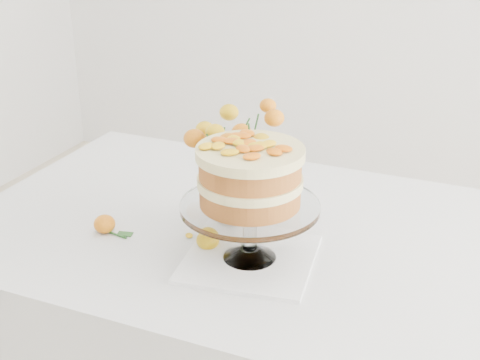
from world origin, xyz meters
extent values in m
cube|color=tan|center=(0.00, 0.00, 0.73)|extent=(1.40, 0.90, 0.04)
cylinder|color=tan|center=(-0.62, 0.37, 0.35)|extent=(0.06, 0.06, 0.71)
cube|color=white|center=(0.00, 0.00, 0.75)|extent=(1.42, 0.92, 0.01)
cube|color=white|center=(0.00, 0.46, 0.65)|extent=(1.42, 0.01, 0.20)
cube|color=white|center=(-0.71, 0.00, 0.65)|extent=(0.01, 0.92, 0.20)
cube|color=white|center=(0.06, -0.15, 0.76)|extent=(0.32, 0.32, 0.01)
cylinder|color=silver|center=(0.06, -0.15, 0.84)|extent=(0.03, 0.03, 0.10)
cylinder|color=silver|center=(0.06, -0.15, 0.89)|extent=(0.30, 0.30, 0.01)
cylinder|color=#AA5B26|center=(0.06, -0.15, 0.92)|extent=(0.28, 0.28, 0.04)
cylinder|color=beige|center=(0.06, -0.15, 0.95)|extent=(0.29, 0.29, 0.02)
cylinder|color=#AA5B26|center=(0.06, -0.15, 0.98)|extent=(0.28, 0.28, 0.04)
cylinder|color=beige|center=(0.06, -0.15, 1.02)|extent=(0.29, 0.29, 0.02)
cylinder|color=silver|center=(-0.05, -0.02, 0.76)|extent=(0.05, 0.05, 0.01)
cylinder|color=silver|center=(-0.05, -0.02, 0.80)|extent=(0.07, 0.07, 0.08)
ellipsoid|color=orange|center=(-0.05, -0.14, 0.78)|extent=(0.05, 0.05, 0.05)
cylinder|color=#245220|center=(-0.02, -0.13, 0.76)|extent=(0.06, 0.01, 0.01)
ellipsoid|color=#C15909|center=(-0.32, -0.16, 0.78)|extent=(0.05, 0.05, 0.04)
cylinder|color=#245220|center=(-0.28, -0.17, 0.76)|extent=(0.06, 0.02, 0.01)
ellipsoid|color=yellow|center=(-0.12, -0.10, 0.76)|extent=(0.03, 0.02, 0.00)
ellipsoid|color=yellow|center=(-0.02, -0.14, 0.76)|extent=(0.03, 0.02, 0.00)
camera|label=1|loc=(0.55, -1.34, 1.53)|focal=50.00mm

